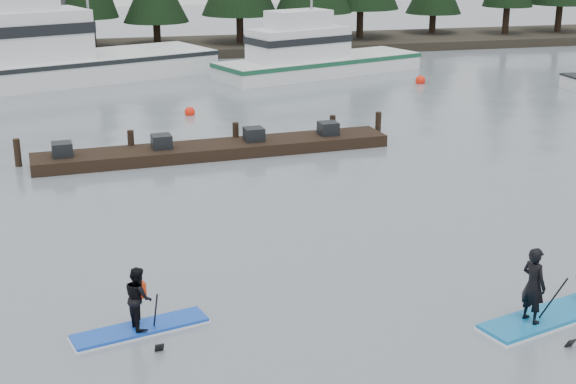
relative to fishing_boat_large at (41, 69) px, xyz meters
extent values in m
plane|color=gray|center=(7.59, -31.51, -0.79)|extent=(160.00, 160.00, 0.00)
cube|color=#2D281E|center=(7.59, 10.49, -0.49)|extent=(70.00, 8.00, 0.60)
cube|color=white|center=(0.53, 0.20, -0.66)|extent=(18.96, 11.31, 2.45)
cube|color=white|center=(-1.52, -0.58, 1.88)|extent=(9.02, 6.38, 2.65)
cube|color=white|center=(15.73, -0.77, -0.70)|extent=(13.00, 7.54, 1.79)
cube|color=white|center=(14.31, -1.27, 1.09)|extent=(6.17, 4.30, 1.79)
cylinder|color=gray|center=(15.14, -0.97, 3.17)|extent=(0.14, 0.14, 5.94)
cube|color=black|center=(6.88, -17.23, -0.57)|extent=(13.35, 2.79, 0.44)
sphere|color=#FF210C|center=(6.86, -10.03, -0.79)|extent=(0.48, 0.48, 0.48)
sphere|color=#FF210C|center=(20.28, -5.06, -0.79)|extent=(0.55, 0.55, 0.55)
cube|color=blue|center=(3.12, -30.61, -0.73)|extent=(2.90, 1.37, 0.11)
imported|color=black|center=(3.12, -30.61, -0.01)|extent=(0.65, 0.75, 1.33)
cube|color=#EF3D14|center=(3.12, -30.61, 0.15)|extent=(0.34, 0.27, 0.32)
cylinder|color=black|center=(3.42, -30.76, -0.47)|extent=(0.14, 0.90, 1.52)
cube|color=#1272B1|center=(11.88, -32.17, -0.72)|extent=(3.90, 1.93, 0.13)
imported|color=black|center=(11.12, -32.39, 0.17)|extent=(0.55, 0.69, 1.65)
cylinder|color=black|center=(11.42, -32.53, -0.27)|extent=(0.18, 0.96, 1.63)
camera|label=1|loc=(2.45, -45.91, 7.13)|focal=50.00mm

